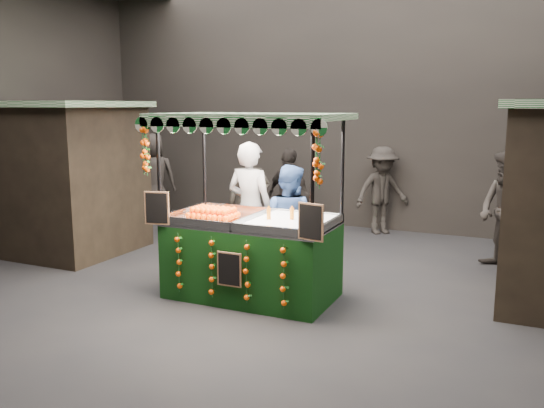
% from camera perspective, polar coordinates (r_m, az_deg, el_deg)
% --- Properties ---
extents(ground, '(12.00, 12.00, 0.00)m').
position_cam_1_polar(ground, '(7.67, -2.31, -9.46)').
color(ground, black).
rests_on(ground, ground).
extents(market_hall, '(12.10, 10.10, 5.05)m').
position_cam_1_polar(market_hall, '(7.28, -2.50, 16.53)').
color(market_hall, black).
rests_on(market_hall, ground).
extents(neighbour_stall_left, '(3.00, 2.20, 2.60)m').
position_cam_1_polar(neighbour_stall_left, '(10.77, -21.20, 2.66)').
color(neighbour_stall_left, black).
rests_on(neighbour_stall_left, ground).
extents(juice_stall, '(2.51, 1.48, 2.43)m').
position_cam_1_polar(juice_stall, '(7.53, -2.07, -3.84)').
color(juice_stall, black).
rests_on(juice_stall, ground).
extents(vendor_grey, '(0.76, 0.52, 2.01)m').
position_cam_1_polar(vendor_grey, '(8.52, -2.20, -0.50)').
color(vendor_grey, slate).
rests_on(vendor_grey, ground).
extents(vendor_blue, '(0.89, 0.72, 1.70)m').
position_cam_1_polar(vendor_blue, '(8.22, 1.68, -1.96)').
color(vendor_blue, navy).
rests_on(vendor_blue, ground).
extents(shopper_0, '(0.83, 0.72, 1.91)m').
position_cam_1_polar(shopper_0, '(9.38, -2.32, 0.16)').
color(shopper_0, black).
rests_on(shopper_0, ground).
extents(shopper_1, '(1.14, 1.13, 1.86)m').
position_cam_1_polar(shopper_1, '(9.41, 22.36, -0.71)').
color(shopper_1, '#2A2522').
rests_on(shopper_1, ground).
extents(shopper_2, '(1.11, 0.78, 1.76)m').
position_cam_1_polar(shopper_2, '(10.54, 1.75, 0.81)').
color(shopper_2, black).
rests_on(shopper_2, ground).
extents(shopper_3, '(1.26, 1.23, 1.73)m').
position_cam_1_polar(shopper_3, '(11.49, 10.92, 1.33)').
color(shopper_3, black).
rests_on(shopper_3, ground).
extents(shopper_4, '(1.13, 1.04, 1.93)m').
position_cam_1_polar(shopper_4, '(12.89, -11.72, 2.66)').
color(shopper_4, '#2B2623').
rests_on(shopper_4, ground).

